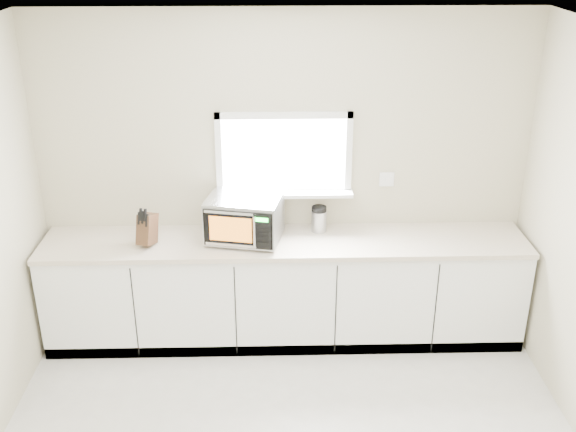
{
  "coord_description": "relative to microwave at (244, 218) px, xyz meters",
  "views": [
    {
      "loc": [
        -0.11,
        -3.19,
        3.31
      ],
      "look_at": [
        0.02,
        1.55,
        1.19
      ],
      "focal_mm": 42.0,
      "sensor_mm": 36.0,
      "label": 1
    }
  ],
  "objects": [
    {
      "name": "microwave",
      "position": [
        0.0,
        0.0,
        0.0
      ],
      "size": [
        0.64,
        0.55,
        0.37
      ],
      "rotation": [
        0.0,
        0.0,
        -0.21
      ],
      "color": "black",
      "rests_on": "countertop"
    },
    {
      "name": "cabinets",
      "position": [
        0.32,
        -0.01,
        -0.67
      ],
      "size": [
        3.92,
        0.6,
        0.88
      ],
      "primitive_type": "cube",
      "color": "white",
      "rests_on": "ground"
    },
    {
      "name": "knife_block",
      "position": [
        -0.76,
        -0.07,
        -0.05
      ],
      "size": [
        0.17,
        0.25,
        0.33
      ],
      "rotation": [
        0.0,
        0.0,
        -0.29
      ],
      "color": "#492C1A",
      "rests_on": "countertop"
    },
    {
      "name": "coffee_grinder",
      "position": [
        0.61,
        0.15,
        -0.08
      ],
      "size": [
        0.13,
        0.13,
        0.22
      ],
      "rotation": [
        0.0,
        0.0,
        0.06
      ],
      "color": "#ACAEB3",
      "rests_on": "countertop"
    },
    {
      "name": "back_wall",
      "position": [
        0.32,
        0.29,
        0.25
      ],
      "size": [
        4.0,
        0.17,
        2.7
      ],
      "color": "#BEB597",
      "rests_on": "ground"
    },
    {
      "name": "countertop",
      "position": [
        0.32,
        -0.02,
        -0.21
      ],
      "size": [
        3.92,
        0.64,
        0.04
      ],
      "primitive_type": "cube",
      "color": "beige",
      "rests_on": "cabinets"
    },
    {
      "name": "cutting_board",
      "position": [
        -0.09,
        0.23,
        -0.06
      ],
      "size": [
        0.27,
        0.07,
        0.27
      ],
      "primitive_type": "cylinder",
      "rotation": [
        1.4,
        0.0,
        0.0
      ],
      "color": "#A46A3F",
      "rests_on": "countertop"
    }
  ]
}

